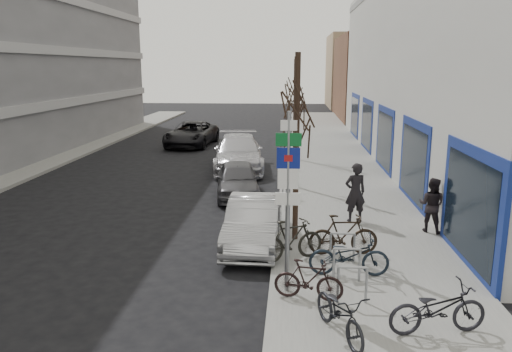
# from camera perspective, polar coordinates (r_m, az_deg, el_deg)

# --- Properties ---
(ground) EXTENTS (120.00, 120.00, 0.00)m
(ground) POSITION_cam_1_polar(r_m,az_deg,el_deg) (11.96, -8.39, -13.05)
(ground) COLOR black
(ground) RESTS_ON ground
(sidewalk_east) EXTENTS (5.00, 70.00, 0.15)m
(sidewalk_east) POSITION_cam_1_polar(r_m,az_deg,el_deg) (21.23, 9.53, -1.48)
(sidewalk_east) COLOR slate
(sidewalk_east) RESTS_ON ground
(brick_building_far) EXTENTS (12.00, 14.00, 8.00)m
(brick_building_far) POSITION_cam_1_polar(r_m,az_deg,el_deg) (51.62, 16.21, 10.71)
(brick_building_far) COLOR brown
(brick_building_far) RESTS_ON ground
(tan_building_far) EXTENTS (13.00, 12.00, 9.00)m
(tan_building_far) POSITION_cam_1_polar(r_m,az_deg,el_deg) (66.45, 13.99, 11.54)
(tan_building_far) COLOR #937A5B
(tan_building_far) RESTS_ON ground
(highway_sign_pole) EXTENTS (0.55, 0.10, 4.20)m
(highway_sign_pole) POSITION_cam_1_polar(r_m,az_deg,el_deg) (10.84, 3.67, -1.80)
(highway_sign_pole) COLOR gray
(highway_sign_pole) RESTS_ON ground
(bike_rack) EXTENTS (0.66, 2.26, 0.83)m
(bike_rack) POSITION_cam_1_polar(r_m,az_deg,el_deg) (12.05, 10.34, -9.49)
(bike_rack) COLOR gray
(bike_rack) RESTS_ON sidewalk_east
(tree_near) EXTENTS (1.80, 1.80, 5.50)m
(tree_near) POSITION_cam_1_polar(r_m,az_deg,el_deg) (14.06, 4.73, 8.25)
(tree_near) COLOR black
(tree_near) RESTS_ON ground
(tree_mid) EXTENTS (1.80, 1.80, 5.50)m
(tree_mid) POSITION_cam_1_polar(r_m,az_deg,el_deg) (20.55, 4.58, 9.56)
(tree_mid) COLOR black
(tree_mid) RESTS_ON ground
(tree_far) EXTENTS (1.80, 1.80, 5.50)m
(tree_far) POSITION_cam_1_polar(r_m,az_deg,el_deg) (27.04, 4.50, 10.25)
(tree_far) COLOR black
(tree_far) RESTS_ON ground
(meter_front) EXTENTS (0.10, 0.08, 1.27)m
(meter_front) POSITION_cam_1_polar(r_m,az_deg,el_deg) (14.16, 2.69, -4.84)
(meter_front) COLOR gray
(meter_front) RESTS_ON sidewalk_east
(meter_mid) EXTENTS (0.10, 0.08, 1.27)m
(meter_mid) POSITION_cam_1_polar(r_m,az_deg,el_deg) (19.48, 3.12, -0.04)
(meter_mid) COLOR gray
(meter_mid) RESTS_ON sidewalk_east
(meter_back) EXTENTS (0.10, 0.08, 1.27)m
(meter_back) POSITION_cam_1_polar(r_m,az_deg,el_deg) (24.88, 3.36, 2.69)
(meter_back) COLOR gray
(meter_back) RESTS_ON sidewalk_east
(bike_near_left) EXTENTS (1.20, 1.88, 1.11)m
(bike_near_left) POSITION_cam_1_polar(r_m,az_deg,el_deg) (9.73, 9.58, -14.75)
(bike_near_left) COLOR black
(bike_near_left) RESTS_ON sidewalk_east
(bike_near_right) EXTENTS (1.59, 0.72, 0.93)m
(bike_near_right) POSITION_cam_1_polar(r_m,az_deg,el_deg) (11.05, 6.03, -11.68)
(bike_near_right) COLOR black
(bike_near_right) RESTS_ON sidewalk_east
(bike_mid_curb) EXTENTS (1.94, 0.59, 1.18)m
(bike_mid_curb) POSITION_cam_1_polar(r_m,az_deg,el_deg) (12.35, 10.59, -8.55)
(bike_mid_curb) COLOR black
(bike_mid_curb) RESTS_ON sidewalk_east
(bike_mid_inner) EXTENTS (1.91, 1.37, 1.14)m
(bike_mid_inner) POSITION_cam_1_polar(r_m,az_deg,el_deg) (13.06, 4.03, -7.28)
(bike_mid_inner) COLOR black
(bike_mid_inner) RESTS_ON sidewalk_east
(bike_far_curb) EXTENTS (1.99, 0.95, 1.17)m
(bike_far_curb) POSITION_cam_1_polar(r_m,az_deg,el_deg) (10.27, 20.07, -13.63)
(bike_far_curb) COLOR black
(bike_far_curb) RESTS_ON sidewalk_east
(bike_far_inner) EXTENTS (1.94, 0.76, 1.15)m
(bike_far_inner) POSITION_cam_1_polar(r_m,az_deg,el_deg) (13.62, 9.95, -6.59)
(bike_far_inner) COLOR black
(bike_far_inner) RESTS_ON sidewalk_east
(parked_car_front) EXTENTS (1.55, 4.27, 1.40)m
(parked_car_front) POSITION_cam_1_polar(r_m,az_deg,el_deg) (14.51, -0.27, -5.30)
(parked_car_front) COLOR #A8A9AD
(parked_car_front) RESTS_ON ground
(parked_car_mid) EXTENTS (2.19, 4.28, 1.40)m
(parked_car_mid) POSITION_cam_1_polar(r_m,az_deg,el_deg) (19.93, -2.11, -0.39)
(parked_car_mid) COLOR #48474C
(parked_car_mid) RESTS_ON ground
(parked_car_back) EXTENTS (3.05, 6.16, 1.72)m
(parked_car_back) POSITION_cam_1_polar(r_m,az_deg,el_deg) (25.08, -2.02, 2.65)
(parked_car_back) COLOR #B9B8BE
(parked_car_back) RESTS_ON ground
(lane_car) EXTENTS (3.07, 5.85, 1.57)m
(lane_car) POSITION_cam_1_polar(r_m,az_deg,el_deg) (33.05, -7.38, 4.80)
(lane_car) COLOR black
(lane_car) RESTS_ON ground
(pedestrian_near) EXTENTS (0.81, 0.64, 1.94)m
(pedestrian_near) POSITION_cam_1_polar(r_m,az_deg,el_deg) (16.47, 11.27, -1.85)
(pedestrian_near) COLOR black
(pedestrian_near) RESTS_ON sidewalk_east
(pedestrian_far) EXTENTS (0.76, 0.70, 1.71)m
(pedestrian_far) POSITION_cam_1_polar(r_m,az_deg,el_deg) (16.10, 19.46, -3.10)
(pedestrian_far) COLOR black
(pedestrian_far) RESTS_ON sidewalk_east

